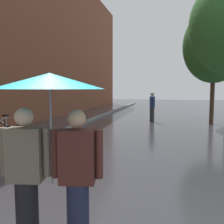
{
  "coord_description": "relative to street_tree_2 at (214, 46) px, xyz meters",
  "views": [
    {
      "loc": [
        1.37,
        -1.93,
        1.9
      ],
      "look_at": [
        0.02,
        3.5,
        1.35
      ],
      "focal_mm": 38.48,
      "sensor_mm": 36.0,
      "label": 1
    }
  ],
  "objects": [
    {
      "name": "street_tree_2",
      "position": [
        0.0,
        0.0,
        0.0
      ],
      "size": [
        3.15,
        3.15,
        6.03
      ],
      "color": "#473323",
      "rests_on": "ground"
    },
    {
      "name": "pedestrian_walking_midground",
      "position": [
        -3.14,
        0.31,
        -3.24
      ],
      "size": [
        0.33,
        0.57,
        1.68
      ],
      "color": "#2D2D33",
      "rests_on": "ground"
    },
    {
      "name": "parked_bicycle_3",
      "position": [
        -7.67,
        -6.14,
        -3.72
      ],
      "size": [
        1.17,
        0.84,
        0.96
      ],
      "color": "black",
      "rests_on": "ground"
    },
    {
      "name": "kerb_strip",
      "position": [
        -6.63,
        -1.59,
        -4.03
      ],
      "size": [
        0.3,
        36.0,
        0.12
      ],
      "primitive_type": "cube",
      "color": "slate",
      "rests_on": "ground"
    },
    {
      "name": "couple_under_umbrella",
      "position": [
        -3.39,
        -11.08,
        -2.65
      ],
      "size": [
        1.24,
        1.24,
        2.07
      ],
      "color": "black",
      "rests_on": "ground"
    }
  ]
}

